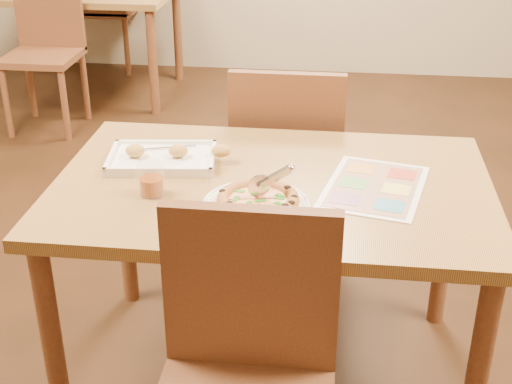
# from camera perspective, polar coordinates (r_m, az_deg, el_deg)

# --- Properties ---
(dining_table) EXTENTS (1.30, 0.85, 0.72)m
(dining_table) POSITION_cam_1_polar(r_m,az_deg,el_deg) (2.16, 1.29, -1.21)
(dining_table) COLOR #9F7C3F
(dining_table) RESTS_ON ground
(chair_near) EXTENTS (0.42, 0.42, 0.47)m
(chair_near) POSITION_cam_1_polar(r_m,az_deg,el_deg) (1.70, -0.82, -12.75)
(chair_near) COLOR brown
(chair_near) RESTS_ON ground
(chair_far) EXTENTS (0.42, 0.42, 0.47)m
(chair_far) POSITION_cam_1_polar(r_m,az_deg,el_deg) (2.73, 2.54, 3.38)
(chair_far) COLOR brown
(chair_far) RESTS_ON ground
(bg_table) EXTENTS (1.30, 0.85, 0.72)m
(bg_table) POSITION_cam_1_polar(r_m,az_deg,el_deg) (5.13, -14.03, 14.53)
(bg_table) COLOR #9F7C3F
(bg_table) RESTS_ON ground
(bg_chair_near) EXTENTS (0.42, 0.42, 0.47)m
(bg_chair_near) POSITION_cam_1_polar(r_m,az_deg,el_deg) (4.60, -16.48, 12.02)
(bg_chair_near) COLOR brown
(bg_chair_near) RESTS_ON ground
(plate) EXTENTS (0.31, 0.31, 0.02)m
(plate) POSITION_cam_1_polar(r_m,az_deg,el_deg) (1.97, 0.00, -1.09)
(plate) COLOR white
(plate) RESTS_ON dining_table
(pizza) EXTENTS (0.23, 0.23, 0.03)m
(pizza) POSITION_cam_1_polar(r_m,az_deg,el_deg) (1.96, 0.17, -0.64)
(pizza) COLOR #BD7B40
(pizza) RESTS_ON plate
(pizza_cutter) EXTENTS (0.12, 0.08, 0.08)m
(pizza_cutter) POSITION_cam_1_polar(r_m,az_deg,el_deg) (1.96, 1.16, 1.00)
(pizza_cutter) COLOR silver
(pizza_cutter) RESTS_ON pizza
(appetizer_tray) EXTENTS (0.39, 0.26, 0.06)m
(appetizer_tray) POSITION_cam_1_polar(r_m,az_deg,el_deg) (2.26, -7.26, 2.72)
(appetizer_tray) COLOR white
(appetizer_tray) RESTS_ON dining_table
(glass_tumbler) EXTENTS (0.08, 0.08, 0.10)m
(glass_tumbler) POSITION_cam_1_polar(r_m,az_deg,el_deg) (2.05, -8.38, 0.88)
(glass_tumbler) COLOR #87380A
(glass_tumbler) RESTS_ON dining_table
(menu) EXTENTS (0.35, 0.43, 0.00)m
(menu) POSITION_cam_1_polar(r_m,az_deg,el_deg) (2.12, 9.46, 0.43)
(menu) COLOR white
(menu) RESTS_ON dining_table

